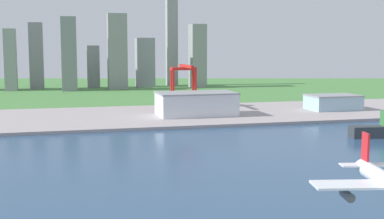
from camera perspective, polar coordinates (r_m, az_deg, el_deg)
ground_plane at (r=263.14m, az=-2.19°, el=-6.45°), size 2400.00×2400.00×0.00m
water_bay at (r=206.95m, az=1.46°, el=-10.14°), size 840.00×360.00×0.15m
industrial_pier at (r=447.46m, az=-7.46°, el=-0.81°), size 840.00×140.00×2.50m
port_crane_red at (r=501.90m, az=-0.89°, el=3.61°), size 24.12×46.16×41.05m
warehouse_main at (r=443.91m, az=0.45°, el=0.63°), size 65.68×38.30×19.66m
warehouse_annex at (r=501.23m, az=15.06°, el=0.77°), size 46.03×31.70×13.76m
distant_skyline at (r=770.92m, az=-11.46°, el=6.07°), size 359.16×80.00×154.71m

